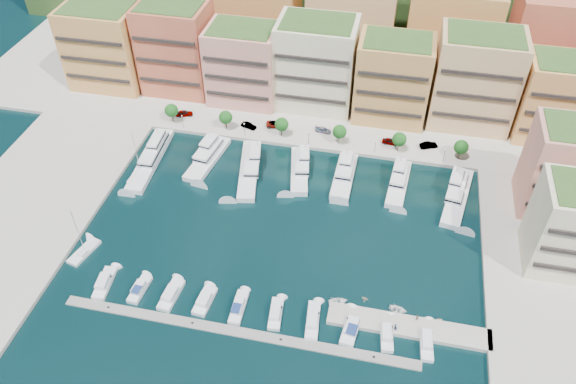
% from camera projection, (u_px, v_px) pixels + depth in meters
% --- Properties ---
extents(ground, '(400.00, 400.00, 0.00)m').
position_uv_depth(ground, '(284.00, 227.00, 131.33)').
color(ground, black).
rests_on(ground, ground).
extents(north_quay, '(220.00, 64.00, 2.00)m').
position_uv_depth(north_quay, '(326.00, 88.00, 176.09)').
color(north_quay, '#9E998E').
rests_on(north_quay, ground).
extents(east_quay, '(34.00, 76.00, 2.00)m').
position_uv_depth(east_quay, '(568.00, 300.00, 115.92)').
color(east_quay, '#9E998E').
rests_on(east_quay, ground).
extents(west_quay, '(34.00, 76.00, 2.00)m').
position_uv_depth(west_quay, '(26.00, 211.00, 135.18)').
color(west_quay, '#9E998E').
rests_on(west_quay, ground).
extents(hillside, '(240.00, 40.00, 58.00)m').
position_uv_depth(hillside, '(347.00, 21.00, 210.75)').
color(hillside, '#243A17').
rests_on(hillside, ground).
extents(south_pontoon, '(72.00, 2.20, 0.35)m').
position_uv_depth(south_pontoon, '(236.00, 332.00, 110.13)').
color(south_pontoon, gray).
rests_on(south_pontoon, ground).
extents(finger_pier, '(32.00, 5.00, 2.00)m').
position_uv_depth(finger_pier, '(408.00, 328.00, 110.78)').
color(finger_pier, '#9E998E').
rests_on(finger_pier, ground).
extents(apartment_0, '(22.00, 16.50, 24.80)m').
position_uv_depth(apartment_0, '(106.00, 46.00, 168.70)').
color(apartment_0, '#DB8D50').
rests_on(apartment_0, north_quay).
extents(apartment_1, '(20.00, 16.50, 26.80)m').
position_uv_depth(apartment_1, '(177.00, 47.00, 166.05)').
color(apartment_1, '#D16F45').
rests_on(apartment_1, north_quay).
extents(apartment_2, '(20.00, 15.50, 22.80)m').
position_uv_depth(apartment_2, '(243.00, 64.00, 162.69)').
color(apartment_2, '#E98F82').
rests_on(apartment_2, north_quay).
extents(apartment_3, '(22.00, 16.50, 25.80)m').
position_uv_depth(apartment_3, '(316.00, 64.00, 159.86)').
color(apartment_3, '#F6EEBE').
rests_on(apartment_3, north_quay).
extents(apartment_4, '(20.00, 15.50, 23.80)m').
position_uv_depth(apartment_4, '(393.00, 79.00, 155.68)').
color(apartment_4, tan).
rests_on(apartment_4, north_quay).
extents(apartment_5, '(22.00, 16.50, 26.80)m').
position_uv_depth(apartment_5, '(475.00, 79.00, 152.69)').
color(apartment_5, tan).
rests_on(apartment_5, north_quay).
extents(apartment_6, '(20.00, 15.50, 22.80)m').
position_uv_depth(apartment_6, '(559.00, 99.00, 149.18)').
color(apartment_6, '#DB8D50').
rests_on(apartment_6, north_quay).
extents(apartment_east_a, '(18.00, 14.50, 22.80)m').
position_uv_depth(apartment_east_a, '(568.00, 169.00, 127.83)').
color(apartment_east_a, '#E98F82').
rests_on(apartment_east_a, east_quay).
extents(backblock_0, '(26.00, 18.00, 30.00)m').
position_uv_depth(backblock_0, '(168.00, 7.00, 182.51)').
color(backblock_0, '#F6EEBE').
rests_on(backblock_0, north_quay).
extents(backblock_1, '(26.00, 18.00, 30.00)m').
position_uv_depth(backblock_1, '(257.00, 16.00, 177.85)').
color(backblock_1, tan).
rests_on(backblock_1, north_quay).
extents(backblock_2, '(26.00, 18.00, 30.00)m').
position_uv_depth(backblock_2, '(351.00, 25.00, 173.19)').
color(backblock_2, tan).
rests_on(backblock_2, north_quay).
extents(backblock_3, '(26.00, 18.00, 30.00)m').
position_uv_depth(backblock_3, '(450.00, 34.00, 168.53)').
color(backblock_3, '#DB8D50').
rests_on(backblock_3, north_quay).
extents(backblock_4, '(26.00, 18.00, 30.00)m').
position_uv_depth(backblock_4, '(555.00, 44.00, 163.87)').
color(backblock_4, '#D16F45').
rests_on(backblock_4, north_quay).
extents(tree_0, '(3.80, 3.80, 5.65)m').
position_uv_depth(tree_0, '(171.00, 111.00, 158.53)').
color(tree_0, '#473323').
rests_on(tree_0, north_quay).
extents(tree_1, '(3.80, 3.80, 5.65)m').
position_uv_depth(tree_1, '(226.00, 117.00, 156.04)').
color(tree_1, '#473323').
rests_on(tree_1, north_quay).
extents(tree_2, '(3.80, 3.80, 5.65)m').
position_uv_depth(tree_2, '(282.00, 124.00, 153.56)').
color(tree_2, '#473323').
rests_on(tree_2, north_quay).
extents(tree_3, '(3.80, 3.80, 5.65)m').
position_uv_depth(tree_3, '(340.00, 132.00, 151.07)').
color(tree_3, '#473323').
rests_on(tree_3, north_quay).
extents(tree_4, '(3.80, 3.80, 5.65)m').
position_uv_depth(tree_4, '(399.00, 139.00, 148.59)').
color(tree_4, '#473323').
rests_on(tree_4, north_quay).
extents(tree_5, '(3.80, 3.80, 5.65)m').
position_uv_depth(tree_5, '(461.00, 147.00, 146.10)').
color(tree_5, '#473323').
rests_on(tree_5, north_quay).
extents(lamppost_0, '(0.30, 0.30, 4.20)m').
position_uv_depth(lamppost_0, '(182.00, 120.00, 156.86)').
color(lamppost_0, black).
rests_on(lamppost_0, north_quay).
extents(lamppost_1, '(0.30, 0.30, 4.20)m').
position_uv_depth(lamppost_1, '(244.00, 127.00, 154.07)').
color(lamppost_1, black).
rests_on(lamppost_1, north_quay).
extents(lamppost_2, '(0.30, 0.30, 4.20)m').
position_uv_depth(lamppost_2, '(309.00, 136.00, 151.27)').
color(lamppost_2, black).
rests_on(lamppost_2, north_quay).
extents(lamppost_3, '(0.30, 0.30, 4.20)m').
position_uv_depth(lamppost_3, '(375.00, 144.00, 148.48)').
color(lamppost_3, black).
rests_on(lamppost_3, north_quay).
extents(lamppost_4, '(0.30, 0.30, 4.20)m').
position_uv_depth(lamppost_4, '(445.00, 153.00, 145.68)').
color(lamppost_4, black).
rests_on(lamppost_4, north_quay).
extents(yacht_0, '(5.93, 26.12, 7.30)m').
position_uv_depth(yacht_0, '(152.00, 156.00, 149.05)').
color(yacht_0, white).
rests_on(yacht_0, ground).
extents(yacht_1, '(7.64, 19.62, 7.30)m').
position_uv_depth(yacht_1, '(208.00, 156.00, 149.07)').
color(yacht_1, white).
rests_on(yacht_1, ground).
extents(yacht_2, '(8.79, 23.68, 7.30)m').
position_uv_depth(yacht_2, '(250.00, 166.00, 145.80)').
color(yacht_2, white).
rests_on(yacht_2, ground).
extents(yacht_3, '(7.61, 18.65, 7.30)m').
position_uv_depth(yacht_3, '(300.00, 167.00, 145.48)').
color(yacht_3, white).
rests_on(yacht_3, ground).
extents(yacht_4, '(5.09, 17.80, 7.30)m').
position_uv_depth(yacht_4, '(345.00, 174.00, 143.87)').
color(yacht_4, white).
rests_on(yacht_4, ground).
extents(yacht_5, '(5.63, 18.00, 7.30)m').
position_uv_depth(yacht_5, '(399.00, 181.00, 141.68)').
color(yacht_5, white).
rests_on(yacht_5, ground).
extents(yacht_6, '(8.30, 22.27, 7.30)m').
position_uv_depth(yacht_6, '(457.00, 194.00, 138.08)').
color(yacht_6, white).
rests_on(yacht_6, ground).
extents(cruiser_0, '(3.55, 8.69, 2.55)m').
position_uv_depth(cruiser_0, '(105.00, 283.00, 118.39)').
color(cruiser_0, white).
rests_on(cruiser_0, ground).
extents(cruiser_1, '(2.93, 7.36, 2.66)m').
position_uv_depth(cruiser_1, '(140.00, 289.00, 117.14)').
color(cruiser_1, white).
rests_on(cruiser_1, ground).
extents(cruiser_2, '(3.47, 8.23, 2.55)m').
position_uv_depth(cruiser_2, '(171.00, 295.00, 116.08)').
color(cruiser_2, white).
rests_on(cruiser_2, ground).
extents(cruiser_3, '(3.43, 7.37, 2.55)m').
position_uv_depth(cruiser_3, '(205.00, 301.00, 114.95)').
color(cruiser_3, white).
rests_on(cruiser_3, ground).
extents(cruiser_4, '(2.65, 8.25, 2.66)m').
position_uv_depth(cruiser_4, '(239.00, 307.00, 113.79)').
color(cruiser_4, white).
rests_on(cruiser_4, ground).
extents(cruiser_5, '(3.17, 7.78, 2.55)m').
position_uv_depth(cruiser_5, '(276.00, 314.00, 112.62)').
color(cruiser_5, white).
rests_on(cruiser_5, ground).
extents(cruiser_6, '(3.28, 9.13, 2.55)m').
position_uv_depth(cruiser_6, '(313.00, 321.00, 111.44)').
color(cruiser_6, white).
rests_on(cruiser_6, ground).
extents(cruiser_7, '(3.82, 8.80, 2.66)m').
position_uv_depth(cruiser_7, '(351.00, 328.00, 110.22)').
color(cruiser_7, white).
rests_on(cruiser_7, ground).
extents(cruiser_8, '(3.28, 8.26, 2.55)m').
position_uv_depth(cruiser_8, '(387.00, 334.00, 109.18)').
color(cruiser_8, white).
rests_on(cruiser_8, ground).
extents(cruiser_9, '(3.00, 9.04, 2.55)m').
position_uv_depth(cruiser_9, '(426.00, 341.00, 107.99)').
color(cruiser_9, white).
rests_on(cruiser_9, ground).
extents(sailboat_0, '(4.81, 8.69, 13.20)m').
position_uv_depth(sailboat_0, '(84.00, 252.00, 125.10)').
color(sailboat_0, white).
rests_on(sailboat_0, ground).
extents(sailboat_2, '(3.36, 9.41, 13.20)m').
position_uv_depth(sailboat_2, '(140.00, 173.00, 145.22)').
color(sailboat_2, white).
rests_on(sailboat_2, ground).
extents(tender_2, '(4.02, 3.13, 0.76)m').
position_uv_depth(tender_2, '(398.00, 310.00, 113.61)').
color(tender_2, white).
rests_on(tender_2, ground).
extents(tender_1, '(1.80, 1.66, 0.79)m').
position_uv_depth(tender_1, '(365.00, 298.00, 115.62)').
color(tender_1, beige).
rests_on(tender_1, ground).
extents(tender_3, '(1.85, 1.71, 0.81)m').
position_uv_depth(tender_3, '(439.00, 320.00, 111.76)').
color(tender_3, beige).
rests_on(tender_3, ground).
extents(tender_0, '(4.67, 4.01, 0.82)m').
position_uv_depth(tender_0, '(338.00, 301.00, 115.05)').
color(tender_0, white).
rests_on(tender_0, ground).
extents(car_0, '(5.30, 3.45, 1.68)m').
position_uv_depth(car_0, '(184.00, 113.00, 162.65)').
color(car_0, gray).
rests_on(car_0, north_quay).
extents(car_1, '(4.73, 2.77, 1.47)m').
position_uv_depth(car_1, '(249.00, 126.00, 158.26)').
color(car_1, gray).
rests_on(car_1, north_quay).
extents(car_2, '(6.22, 3.64, 1.63)m').
position_uv_depth(car_2, '(277.00, 124.00, 158.69)').
color(car_2, gray).
rests_on(car_2, north_quay).
extents(car_3, '(4.71, 2.22, 1.33)m').
position_uv_depth(car_3, '(323.00, 130.00, 156.85)').
color(car_3, gray).
rests_on(car_3, north_quay).
extents(car_4, '(4.69, 2.09, 1.57)m').
position_uv_depth(car_4, '(391.00, 141.00, 152.78)').
color(car_4, gray).
rests_on(car_4, north_quay).
extents(car_5, '(5.10, 3.42, 1.59)m').
position_uv_depth(car_5, '(429.00, 145.00, 151.53)').
color(car_5, gray).
rests_on(car_5, north_quay).
extents(person_0, '(0.81, 0.84, 1.95)m').
position_uv_depth(person_0, '(395.00, 327.00, 108.66)').
color(person_0, '#252D4A').
rests_on(person_0, finger_pier).
extents(person_1, '(0.93, 0.93, 1.53)m').
position_uv_depth(person_1, '(417.00, 317.00, 110.58)').
color(person_1, brown).
rests_on(person_1, finger_pier).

